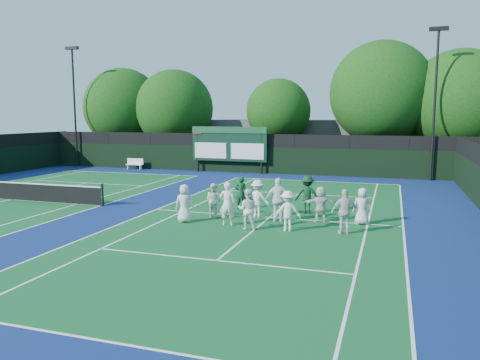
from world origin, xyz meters
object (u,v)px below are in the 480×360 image
(scoreboard, at_px, (229,144))
(coach_left, at_px, (241,193))
(bench, at_px, (135,163))
(tennis_net, at_px, (11,190))

(scoreboard, height_order, coach_left, scoreboard)
(scoreboard, relative_size, coach_left, 3.85)
(coach_left, bearing_deg, scoreboard, -90.37)
(scoreboard, height_order, bench, scoreboard)
(tennis_net, height_order, coach_left, coach_left)
(tennis_net, distance_m, coach_left, 12.32)
(tennis_net, height_order, bench, tennis_net)
(scoreboard, bearing_deg, bench, -178.44)
(bench, bearing_deg, coach_left, -44.13)
(bench, relative_size, coach_left, 0.93)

